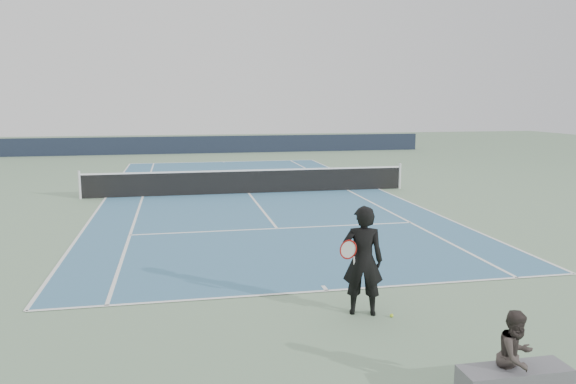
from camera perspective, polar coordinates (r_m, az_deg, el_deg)
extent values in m
plane|color=gray|center=(22.47, -4.01, -0.15)|extent=(80.00, 80.00, 0.00)
cube|color=teal|center=(22.47, -4.01, -0.13)|extent=(10.97, 23.77, 0.01)
cylinder|color=silver|center=(22.51, -20.41, 0.68)|extent=(0.10, 0.10, 1.07)
cylinder|color=silver|center=(24.04, 11.28, 1.60)|extent=(0.10, 0.10, 1.07)
cube|color=black|center=(22.40, -4.03, 1.01)|extent=(12.80, 0.03, 0.90)
cube|color=white|center=(22.34, -4.04, 2.21)|extent=(12.80, 0.04, 0.06)
cube|color=black|center=(40.09, -7.30, 4.81)|extent=(30.00, 0.25, 1.20)
imported|color=black|center=(9.78, 7.61, -6.90)|extent=(0.84, 0.71, 1.92)
torus|color=maroon|center=(9.59, 6.14, -5.83)|extent=(0.34, 0.18, 0.36)
cylinder|color=white|center=(9.59, 6.14, -5.83)|extent=(0.29, 0.14, 0.32)
cylinder|color=white|center=(9.73, 6.74, -7.22)|extent=(0.08, 0.13, 0.27)
sphere|color=#B8D62B|center=(10.00, 10.48, -12.23)|extent=(0.06, 0.06, 0.06)
cube|color=#5D5D62|center=(7.81, 21.97, -17.67)|extent=(1.44, 0.92, 0.44)
imported|color=#3A322E|center=(7.66, 22.14, -15.27)|extent=(0.69, 0.63, 1.18)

